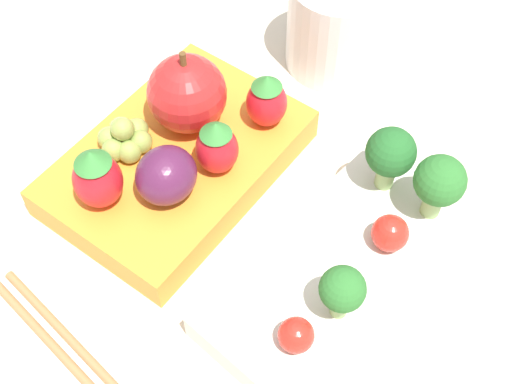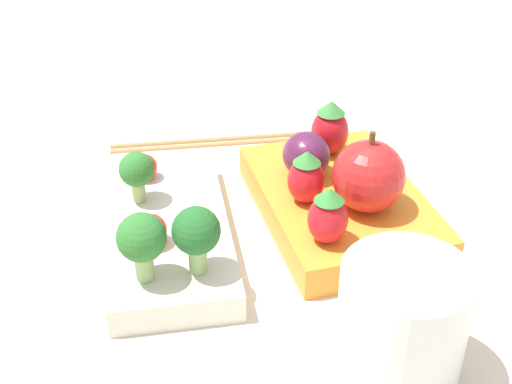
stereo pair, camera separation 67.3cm
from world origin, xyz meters
name	(u,v)px [view 1 (the left image)]	position (x,y,z in m)	size (l,w,h in m)	color
ground_plane	(257,236)	(0.00, 0.00, 0.00)	(4.00, 4.00, 0.00)	beige
bento_box_savoury	(343,268)	(-0.01, 0.06, 0.01)	(0.20, 0.11, 0.02)	silver
bento_box_fruit	(178,162)	(-0.01, -0.08, 0.01)	(0.18, 0.13, 0.03)	orange
broccoli_floret_0	(391,154)	(-0.08, 0.05, 0.06)	(0.03, 0.03, 0.05)	#93B770
broccoli_floret_1	(439,182)	(-0.08, 0.09, 0.06)	(0.03, 0.03, 0.05)	#93B770
broccoli_floret_2	(342,290)	(0.02, 0.08, 0.05)	(0.03, 0.03, 0.04)	#93B770
cherry_tomato_0	(390,233)	(-0.04, 0.08, 0.03)	(0.02, 0.02, 0.02)	red
cherry_tomato_1	(296,335)	(0.06, 0.07, 0.03)	(0.02, 0.02, 0.02)	red
apple	(187,94)	(-0.03, -0.09, 0.05)	(0.06, 0.06, 0.07)	red
strawberry_0	(217,147)	(-0.02, -0.05, 0.05)	(0.03, 0.03, 0.04)	red
strawberry_1	(97,177)	(0.05, -0.09, 0.05)	(0.03, 0.03, 0.05)	red
strawberry_2	(267,100)	(-0.07, -0.05, 0.05)	(0.03, 0.03, 0.05)	red
plum	(166,175)	(0.02, -0.06, 0.05)	(0.04, 0.04, 0.04)	#511E42
grape_cluster	(125,138)	(0.01, -0.11, 0.04)	(0.04, 0.04, 0.03)	#8EA84C
drinking_cup	(337,23)	(-0.17, -0.06, 0.04)	(0.08, 0.08, 0.08)	silver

